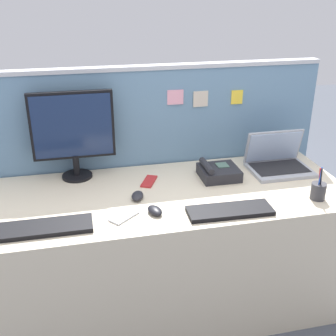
{
  "coord_description": "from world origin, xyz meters",
  "views": [
    {
      "loc": [
        -0.44,
        -1.94,
        1.76
      ],
      "look_at": [
        0.0,
        0.05,
        0.86
      ],
      "focal_mm": 44.82,
      "sensor_mm": 36.0,
      "label": 1
    }
  ],
  "objects_px": {
    "cell_phone_silver_slab": "(124,216)",
    "cell_phone_red_case": "(149,181)",
    "desktop_monitor": "(73,130)",
    "laptop": "(278,161)",
    "pen_cup": "(318,191)",
    "keyboard_spare": "(42,228)",
    "computer_mouse_left_hand": "(155,210)",
    "keyboard_main": "(230,211)",
    "computer_mouse_right_hand": "(137,196)",
    "desk_phone": "(218,172)"
  },
  "relations": [
    {
      "from": "desktop_monitor",
      "to": "laptop",
      "type": "xyz_separation_m",
      "value": [
        1.17,
        -0.15,
        -0.23
      ]
    },
    {
      "from": "computer_mouse_right_hand",
      "to": "desktop_monitor",
      "type": "bearing_deg",
      "value": 146.93
    },
    {
      "from": "desktop_monitor",
      "to": "computer_mouse_right_hand",
      "type": "distance_m",
      "value": 0.53
    },
    {
      "from": "keyboard_main",
      "to": "computer_mouse_left_hand",
      "type": "xyz_separation_m",
      "value": [
        -0.36,
        0.07,
        0.01
      ]
    },
    {
      "from": "computer_mouse_left_hand",
      "to": "cell_phone_red_case",
      "type": "relative_size",
      "value": 0.67
    },
    {
      "from": "computer_mouse_left_hand",
      "to": "cell_phone_red_case",
      "type": "xyz_separation_m",
      "value": [
        0.03,
        0.35,
        -0.01
      ]
    },
    {
      "from": "cell_phone_red_case",
      "to": "keyboard_main",
      "type": "bearing_deg",
      "value": -27.06
    },
    {
      "from": "keyboard_main",
      "to": "pen_cup",
      "type": "height_order",
      "value": "pen_cup"
    },
    {
      "from": "keyboard_main",
      "to": "computer_mouse_left_hand",
      "type": "relative_size",
      "value": 4.15
    },
    {
      "from": "desktop_monitor",
      "to": "cell_phone_red_case",
      "type": "height_order",
      "value": "desktop_monitor"
    },
    {
      "from": "cell_phone_silver_slab",
      "to": "pen_cup",
      "type": "bearing_deg",
      "value": 48.21
    },
    {
      "from": "keyboard_spare",
      "to": "computer_mouse_left_hand",
      "type": "bearing_deg",
      "value": 4.19
    },
    {
      "from": "keyboard_spare",
      "to": "pen_cup",
      "type": "relative_size",
      "value": 2.45
    },
    {
      "from": "cell_phone_red_case",
      "to": "keyboard_spare",
      "type": "bearing_deg",
      "value": -120.13
    },
    {
      "from": "keyboard_spare",
      "to": "cell_phone_red_case",
      "type": "xyz_separation_m",
      "value": [
        0.56,
        0.38,
        -0.01
      ]
    },
    {
      "from": "keyboard_spare",
      "to": "computer_mouse_right_hand",
      "type": "relative_size",
      "value": 4.5
    },
    {
      "from": "desktop_monitor",
      "to": "keyboard_main",
      "type": "relative_size",
      "value": 1.2
    },
    {
      "from": "desk_phone",
      "to": "keyboard_main",
      "type": "xyz_separation_m",
      "value": [
        -0.07,
        -0.39,
        -0.02
      ]
    },
    {
      "from": "keyboard_spare",
      "to": "cell_phone_red_case",
      "type": "height_order",
      "value": "keyboard_spare"
    },
    {
      "from": "desk_phone",
      "to": "pen_cup",
      "type": "height_order",
      "value": "pen_cup"
    },
    {
      "from": "desk_phone",
      "to": "computer_mouse_right_hand",
      "type": "distance_m",
      "value": 0.51
    },
    {
      "from": "keyboard_main",
      "to": "cell_phone_red_case",
      "type": "relative_size",
      "value": 2.77
    },
    {
      "from": "desktop_monitor",
      "to": "pen_cup",
      "type": "bearing_deg",
      "value": -24.49
    },
    {
      "from": "cell_phone_red_case",
      "to": "cell_phone_silver_slab",
      "type": "bearing_deg",
      "value": -92.21
    },
    {
      "from": "computer_mouse_right_hand",
      "to": "computer_mouse_left_hand",
      "type": "height_order",
      "value": "same"
    },
    {
      "from": "keyboard_spare",
      "to": "computer_mouse_left_hand",
      "type": "distance_m",
      "value": 0.53
    },
    {
      "from": "keyboard_main",
      "to": "desk_phone",
      "type": "bearing_deg",
      "value": 81.52
    },
    {
      "from": "desktop_monitor",
      "to": "cell_phone_silver_slab",
      "type": "xyz_separation_m",
      "value": [
        0.21,
        -0.52,
        -0.28
      ]
    },
    {
      "from": "keyboard_spare",
      "to": "desktop_monitor",
      "type": "bearing_deg",
      "value": 73.14
    },
    {
      "from": "cell_phone_silver_slab",
      "to": "cell_phone_red_case",
      "type": "xyz_separation_m",
      "value": [
        0.18,
        0.35,
        0.0
      ]
    },
    {
      "from": "laptop",
      "to": "keyboard_spare",
      "type": "xyz_separation_m",
      "value": [
        -1.34,
        -0.4,
        -0.04
      ]
    },
    {
      "from": "desktop_monitor",
      "to": "pen_cup",
      "type": "xyz_separation_m",
      "value": [
        1.2,
        -0.55,
        -0.24
      ]
    },
    {
      "from": "keyboard_main",
      "to": "keyboard_spare",
      "type": "height_order",
      "value": "same"
    },
    {
      "from": "computer_mouse_left_hand",
      "to": "cell_phone_silver_slab",
      "type": "bearing_deg",
      "value": 164.35
    },
    {
      "from": "laptop",
      "to": "desk_phone",
      "type": "xyz_separation_m",
      "value": [
        -0.39,
        -0.04,
        -0.02
      ]
    },
    {
      "from": "keyboard_spare",
      "to": "computer_mouse_right_hand",
      "type": "distance_m",
      "value": 0.51
    },
    {
      "from": "keyboard_main",
      "to": "computer_mouse_right_hand",
      "type": "distance_m",
      "value": 0.48
    },
    {
      "from": "laptop",
      "to": "cell_phone_silver_slab",
      "type": "height_order",
      "value": "laptop"
    },
    {
      "from": "desktop_monitor",
      "to": "cell_phone_red_case",
      "type": "relative_size",
      "value": 3.31
    },
    {
      "from": "desk_phone",
      "to": "keyboard_main",
      "type": "bearing_deg",
      "value": -100.41
    },
    {
      "from": "laptop",
      "to": "cell_phone_silver_slab",
      "type": "distance_m",
      "value": 1.03
    },
    {
      "from": "cell_phone_silver_slab",
      "to": "desktop_monitor",
      "type": "bearing_deg",
      "value": 161.94
    },
    {
      "from": "laptop",
      "to": "cell_phone_red_case",
      "type": "xyz_separation_m",
      "value": [
        -0.78,
        -0.01,
        -0.05
      ]
    },
    {
      "from": "laptop",
      "to": "pen_cup",
      "type": "height_order",
      "value": "laptop"
    },
    {
      "from": "pen_cup",
      "to": "cell_phone_red_case",
      "type": "height_order",
      "value": "pen_cup"
    },
    {
      "from": "keyboard_spare",
      "to": "computer_mouse_right_hand",
      "type": "bearing_deg",
      "value": 23.93
    },
    {
      "from": "computer_mouse_left_hand",
      "to": "pen_cup",
      "type": "distance_m",
      "value": 0.85
    },
    {
      "from": "laptop",
      "to": "cell_phone_red_case",
      "type": "distance_m",
      "value": 0.78
    },
    {
      "from": "desktop_monitor",
      "to": "computer_mouse_right_hand",
      "type": "relative_size",
      "value": 4.96
    },
    {
      "from": "cell_phone_red_case",
      "to": "laptop",
      "type": "bearing_deg",
      "value": 26.35
    }
  ]
}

